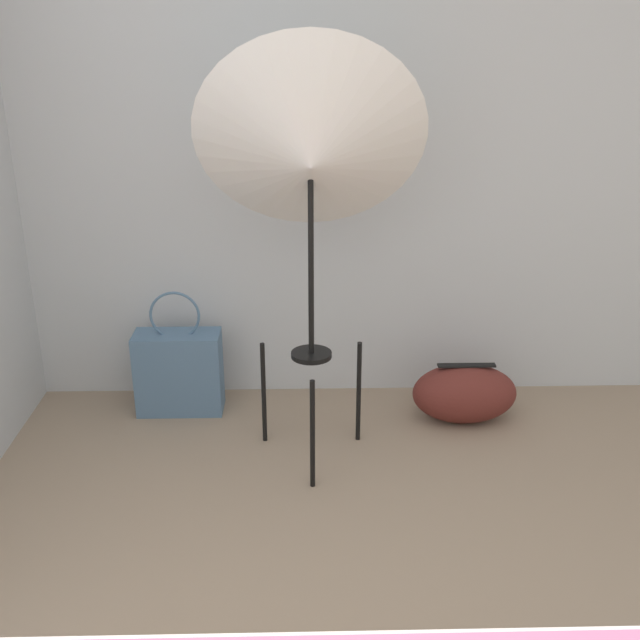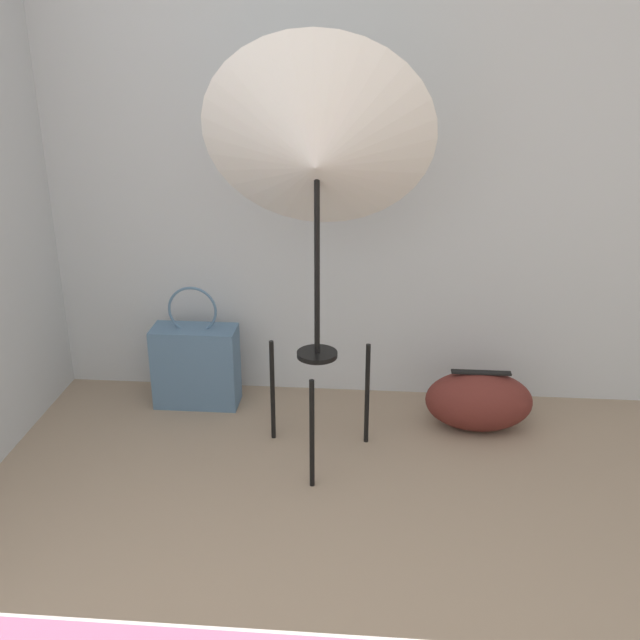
{
  "view_description": "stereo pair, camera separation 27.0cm",
  "coord_description": "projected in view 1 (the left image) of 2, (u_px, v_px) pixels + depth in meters",
  "views": [
    {
      "loc": [
        -0.04,
        -0.97,
        1.69
      ],
      "look_at": [
        0.02,
        1.55,
        0.69
      ],
      "focal_mm": 42.0,
      "sensor_mm": 36.0,
      "label": 1
    },
    {
      "loc": [
        0.23,
        -0.96,
        1.69
      ],
      "look_at": [
        0.02,
        1.55,
        0.69
      ],
      "focal_mm": 42.0,
      "sensor_mm": 36.0,
      "label": 2
    }
  ],
  "objects": [
    {
      "name": "wall_back",
      "position": [
        311.0,
        120.0,
        3.27
      ],
      "size": [
        8.0,
        0.05,
        2.6
      ],
      "color": "#B7BCC1",
      "rests_on": "ground_plane"
    },
    {
      "name": "tote_bag",
      "position": [
        179.0,
        371.0,
        3.45
      ],
      "size": [
        0.39,
        0.17,
        0.59
      ],
      "color": "slate",
      "rests_on": "ground_plane"
    },
    {
      "name": "duffel_bag",
      "position": [
        464.0,
        393.0,
        3.38
      ],
      "size": [
        0.47,
        0.27,
        0.28
      ],
      "color": "#5B231E",
      "rests_on": "ground_plane"
    },
    {
      "name": "photo_umbrella",
      "position": [
        310.0,
        155.0,
        2.7
      ],
      "size": [
        0.87,
        0.59,
        1.68
      ],
      "color": "black",
      "rests_on": "ground_plane"
    }
  ]
}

